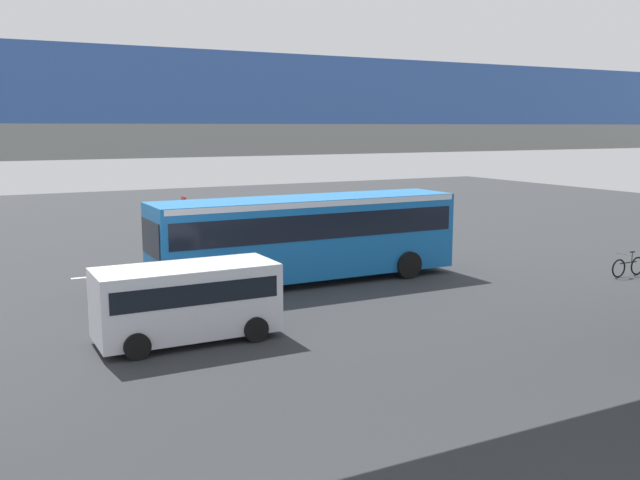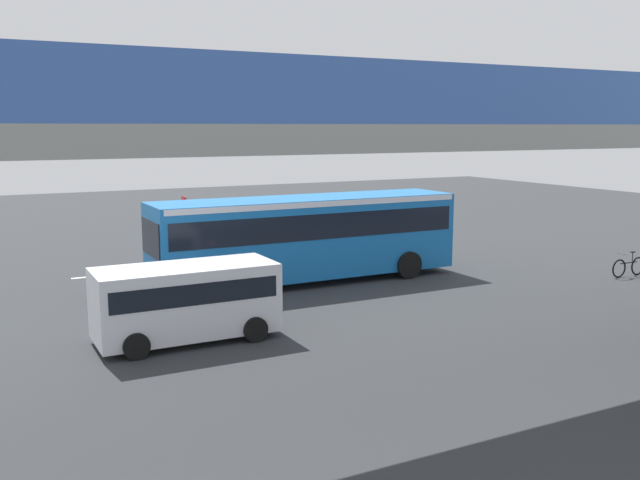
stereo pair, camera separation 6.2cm
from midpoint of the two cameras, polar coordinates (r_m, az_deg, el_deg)
The scene contains 12 objects.
ground at distance 27.53m, azimuth 0.34°, elevation -2.71°, with size 80.00×80.00×0.00m, color #2D3033.
city_bus at distance 25.67m, azimuth -1.03°, elevation 0.69°, with size 11.54×2.85×3.15m.
parked_van at distance 19.08m, azimuth -10.81°, elevation -4.64°, with size 4.80×2.17×2.05m.
bicycle_black at distance 29.35m, azimuth 23.97°, elevation -2.02°, with size 1.77×0.44×0.96m.
pedestrian at distance 22.05m, azimuth -6.47°, elevation -3.44°, with size 0.38×0.38×1.79m.
traffic_sign at distance 29.94m, azimuth -10.96°, elevation 1.76°, with size 0.08×0.60×2.80m.
lane_dash_leftmost at distance 34.66m, azimuth 9.39°, elevation -0.34°, with size 2.00×0.20×0.01m, color silver.
lane_dash_left at distance 32.45m, azimuth 3.72°, elevation -0.88°, with size 2.00×0.20×0.01m, color silver.
lane_dash_centre at distance 30.60m, azimuth -2.71°, elevation -1.49°, with size 2.00×0.20×0.01m, color silver.
lane_dash_right at distance 29.19m, azimuth -9.86°, elevation -2.15°, with size 2.00×0.20×0.01m, color silver.
lane_dash_rightmost at distance 28.28m, azimuth -17.62°, elevation -2.82°, with size 2.00×0.20×0.01m, color silver.
pedestrian_overpass at distance 17.08m, azimuth 19.99°, elevation 6.72°, with size 29.82×2.60×6.86m.
Camera 2 is at (12.52, 23.84, 5.72)m, focal length 39.13 mm.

